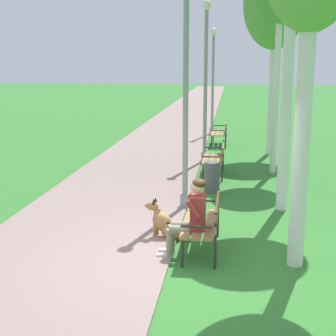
{
  "coord_description": "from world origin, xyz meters",
  "views": [
    {
      "loc": [
        0.73,
        -6.93,
        2.96
      ],
      "look_at": [
        -0.48,
        2.53,
        0.9
      ],
      "focal_mm": 52.8,
      "sensor_mm": 36.0,
      "label": 1
    }
  ],
  "objects_px": {
    "park_bench_far": "(221,131)",
    "lamp_post_mid": "(206,81)",
    "park_bench_mid": "(216,156)",
    "lamp_post_near": "(186,88)",
    "litter_bin": "(212,177)",
    "person_seated_on_near_bench": "(191,215)",
    "dog_shepherd": "(166,224)",
    "lamp_post_far": "(213,80)",
    "birch_tree_fourth": "(275,5)",
    "park_bench_near": "(205,220)"
  },
  "relations": [
    {
      "from": "park_bench_near",
      "to": "park_bench_mid",
      "type": "bearing_deg",
      "value": 90.04
    },
    {
      "from": "park_bench_mid",
      "to": "lamp_post_near",
      "type": "bearing_deg",
      "value": -99.84
    },
    {
      "from": "dog_shepherd",
      "to": "park_bench_far",
      "type": "bearing_deg",
      "value": 85.86
    },
    {
      "from": "lamp_post_near",
      "to": "litter_bin",
      "type": "bearing_deg",
      "value": 70.03
    },
    {
      "from": "person_seated_on_near_bench",
      "to": "lamp_post_far",
      "type": "relative_size",
      "value": 0.29
    },
    {
      "from": "park_bench_mid",
      "to": "park_bench_far",
      "type": "distance_m",
      "value": 4.87
    },
    {
      "from": "park_bench_near",
      "to": "birch_tree_fourth",
      "type": "xyz_separation_m",
      "value": [
        1.61,
        8.68,
        4.15
      ]
    },
    {
      "from": "dog_shepherd",
      "to": "park_bench_mid",
      "type": "bearing_deg",
      "value": 82.05
    },
    {
      "from": "park_bench_near",
      "to": "lamp_post_mid",
      "type": "distance_m",
      "value": 7.41
    },
    {
      "from": "park_bench_far",
      "to": "lamp_post_mid",
      "type": "bearing_deg",
      "value": -97.67
    },
    {
      "from": "park_bench_near",
      "to": "dog_shepherd",
      "type": "relative_size",
      "value": 1.81
    },
    {
      "from": "dog_shepherd",
      "to": "lamp_post_mid",
      "type": "distance_m",
      "value": 7.04
    },
    {
      "from": "park_bench_mid",
      "to": "lamp_post_far",
      "type": "bearing_deg",
      "value": 93.05
    },
    {
      "from": "park_bench_far",
      "to": "person_seated_on_near_bench",
      "type": "xyz_separation_m",
      "value": [
        -0.22,
        -10.55,
        0.17
      ]
    },
    {
      "from": "park_bench_far",
      "to": "person_seated_on_near_bench",
      "type": "height_order",
      "value": "person_seated_on_near_bench"
    },
    {
      "from": "park_bench_near",
      "to": "lamp_post_mid",
      "type": "relative_size",
      "value": 0.32
    },
    {
      "from": "birch_tree_fourth",
      "to": "litter_bin",
      "type": "xyz_separation_m",
      "value": [
        -1.65,
        -4.99,
        -4.31
      ]
    },
    {
      "from": "dog_shepherd",
      "to": "litter_bin",
      "type": "relative_size",
      "value": 1.18
    },
    {
      "from": "park_bench_near",
      "to": "person_seated_on_near_bench",
      "type": "height_order",
      "value": "person_seated_on_near_bench"
    },
    {
      "from": "person_seated_on_near_bench",
      "to": "dog_shepherd",
      "type": "bearing_deg",
      "value": 122.94
    },
    {
      "from": "lamp_post_mid",
      "to": "birch_tree_fourth",
      "type": "relative_size",
      "value": 0.77
    },
    {
      "from": "park_bench_far",
      "to": "birch_tree_fourth",
      "type": "relative_size",
      "value": 0.25
    },
    {
      "from": "park_bench_near",
      "to": "lamp_post_far",
      "type": "relative_size",
      "value": 0.35
    },
    {
      "from": "lamp_post_mid",
      "to": "lamp_post_far",
      "type": "xyz_separation_m",
      "value": [
        -0.01,
        5.81,
        -0.2
      ]
    },
    {
      "from": "park_bench_mid",
      "to": "lamp_post_mid",
      "type": "distance_m",
      "value": 2.63
    },
    {
      "from": "park_bench_far",
      "to": "lamp_post_near",
      "type": "relative_size",
      "value": 0.32
    },
    {
      "from": "park_bench_near",
      "to": "park_bench_far",
      "type": "relative_size",
      "value": 1.0
    },
    {
      "from": "birch_tree_fourth",
      "to": "park_bench_near",
      "type": "bearing_deg",
      "value": -100.5
    },
    {
      "from": "park_bench_near",
      "to": "lamp_post_near",
      "type": "height_order",
      "value": "lamp_post_near"
    },
    {
      "from": "park_bench_far",
      "to": "litter_bin",
      "type": "height_order",
      "value": "park_bench_far"
    },
    {
      "from": "lamp_post_mid",
      "to": "lamp_post_near",
      "type": "bearing_deg",
      "value": -91.61
    },
    {
      "from": "park_bench_near",
      "to": "lamp_post_mid",
      "type": "height_order",
      "value": "lamp_post_mid"
    },
    {
      "from": "lamp_post_far",
      "to": "birch_tree_fourth",
      "type": "height_order",
      "value": "birch_tree_fourth"
    },
    {
      "from": "person_seated_on_near_bench",
      "to": "dog_shepherd",
      "type": "xyz_separation_m",
      "value": [
        -0.49,
        0.75,
        -0.42
      ]
    },
    {
      "from": "park_bench_near",
      "to": "person_seated_on_near_bench",
      "type": "distance_m",
      "value": 0.4
    },
    {
      "from": "park_bench_far",
      "to": "lamp_post_mid",
      "type": "xyz_separation_m",
      "value": [
        -0.42,
        -3.1,
        1.91
      ]
    },
    {
      "from": "lamp_post_near",
      "to": "park_bench_near",
      "type": "bearing_deg",
      "value": -76.9
    },
    {
      "from": "park_bench_far",
      "to": "birch_tree_fourth",
      "type": "height_order",
      "value": "birch_tree_fourth"
    },
    {
      "from": "dog_shepherd",
      "to": "litter_bin",
      "type": "distance_m",
      "value": 3.3
    },
    {
      "from": "person_seated_on_near_bench",
      "to": "lamp_post_far",
      "type": "bearing_deg",
      "value": 90.87
    },
    {
      "from": "park_bench_far",
      "to": "dog_shepherd",
      "type": "relative_size",
      "value": 1.81
    },
    {
      "from": "lamp_post_near",
      "to": "lamp_post_far",
      "type": "relative_size",
      "value": 1.11
    },
    {
      "from": "park_bench_near",
      "to": "park_bench_far",
      "type": "bearing_deg",
      "value": 89.91
    },
    {
      "from": "dog_shepherd",
      "to": "lamp_post_mid",
      "type": "height_order",
      "value": "lamp_post_mid"
    },
    {
      "from": "park_bench_mid",
      "to": "litter_bin",
      "type": "distance_m",
      "value": 1.71
    },
    {
      "from": "lamp_post_near",
      "to": "lamp_post_mid",
      "type": "distance_m",
      "value": 4.84
    },
    {
      "from": "park_bench_near",
      "to": "lamp_post_mid",
      "type": "bearing_deg",
      "value": 93.21
    },
    {
      "from": "lamp_post_far",
      "to": "lamp_post_near",
      "type": "bearing_deg",
      "value": -90.7
    },
    {
      "from": "dog_shepherd",
      "to": "lamp_post_mid",
      "type": "bearing_deg",
      "value": 87.51
    },
    {
      "from": "dog_shepherd",
      "to": "lamp_post_near",
      "type": "relative_size",
      "value": 0.17
    }
  ]
}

